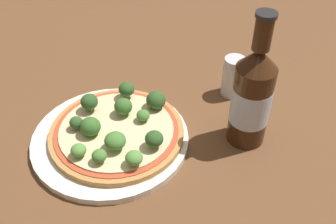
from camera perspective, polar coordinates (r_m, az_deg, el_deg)
name	(u,v)px	position (r m, az deg, el deg)	size (l,w,h in m)	color
ground_plane	(115,136)	(0.68, -7.77, -3.44)	(3.00, 3.00, 0.00)	brown
plate	(111,139)	(0.67, -8.34, -3.87)	(0.26, 0.26, 0.01)	silver
pizza	(116,132)	(0.66, -7.62, -2.93)	(0.22, 0.22, 0.01)	#B77F42
broccoli_floret_0	(89,102)	(0.69, -11.36, 1.47)	(0.03, 0.03, 0.03)	#7A9E5B
broccoli_floret_1	(91,128)	(0.64, -11.06, -2.31)	(0.03, 0.03, 0.03)	#7A9E5B
broccoli_floret_2	(156,100)	(0.68, -1.73, 1.69)	(0.03, 0.03, 0.03)	#7A9E5B
broccoli_floret_3	(79,150)	(0.61, -12.85, -5.45)	(0.02, 0.02, 0.02)	#7A9E5B
broccoli_floret_4	(154,139)	(0.61, -2.02, -3.93)	(0.03, 0.03, 0.03)	#7A9E5B
broccoli_floret_5	(115,141)	(0.61, -7.68, -4.17)	(0.03, 0.03, 0.03)	#7A9E5B
broccoli_floret_6	(143,115)	(0.66, -3.64, -0.50)	(0.02, 0.02, 0.02)	#7A9E5B
broccoli_floret_7	(99,156)	(0.60, -9.95, -6.28)	(0.02, 0.02, 0.02)	#7A9E5B
broccoli_floret_8	(134,158)	(0.59, -4.95, -6.67)	(0.03, 0.03, 0.02)	#7A9E5B
broccoli_floret_9	(123,106)	(0.67, -6.51, 0.80)	(0.03, 0.03, 0.03)	#7A9E5B
broccoli_floret_10	(76,123)	(0.66, -13.18, -1.51)	(0.02, 0.02, 0.02)	#7A9E5B
broccoli_floret_11	(127,89)	(0.70, -6.04, 3.30)	(0.03, 0.03, 0.03)	#7A9E5B
beer_bottle	(252,97)	(0.63, 12.07, 2.19)	(0.06, 0.06, 0.23)	#381E0F
pepper_shaker	(233,77)	(0.75, 9.44, 5.07)	(0.04, 0.04, 0.08)	silver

